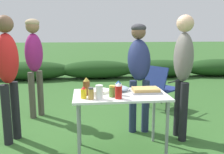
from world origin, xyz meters
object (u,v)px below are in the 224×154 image
(ketchup_bottle, at_px, (119,91))
(standing_person_in_gray_fleece, at_px, (139,64))
(paper_cup_stack, at_px, (99,92))
(standing_person_in_dark_puffer, at_px, (183,65))
(beer_bottle, at_px, (86,86))
(relish_jar, at_px, (112,91))
(folding_table, at_px, (120,100))
(food_tray, at_px, (146,90))
(camp_chair_green_behind_table, at_px, (161,85))
(mustard_bottle, at_px, (84,93))
(standing_person_in_navy_coat, at_px, (8,67))
(plate_stack, at_px, (99,91))
(mayo_bottle, at_px, (118,88))
(spice_jar, at_px, (91,93))
(standing_person_in_red_jacket, at_px, (34,56))
(mixing_bowl, at_px, (119,88))

(ketchup_bottle, relative_size, standing_person_in_gray_fleece, 0.12)
(paper_cup_stack, bearing_deg, standing_person_in_dark_puffer, 24.24)
(beer_bottle, distance_m, relish_jar, 0.31)
(paper_cup_stack, distance_m, ketchup_bottle, 0.21)
(folding_table, relative_size, food_tray, 3.11)
(paper_cup_stack, height_order, standing_person_in_dark_puffer, standing_person_in_dark_puffer)
(paper_cup_stack, relative_size, camp_chair_green_behind_table, 0.18)
(folding_table, xyz_separation_m, mustard_bottle, (-0.43, -0.14, 0.14))
(standing_person_in_navy_coat, height_order, camp_chair_green_behind_table, standing_person_in_navy_coat)
(plate_stack, height_order, standing_person_in_navy_coat, standing_person_in_navy_coat)
(mayo_bottle, bearing_deg, ketchup_bottle, -97.02)
(mustard_bottle, xyz_separation_m, standing_person_in_dark_puffer, (1.32, 0.47, 0.22))
(spice_jar, bearing_deg, food_tray, 19.17)
(standing_person_in_gray_fleece, bearing_deg, beer_bottle, -131.66)
(paper_cup_stack, xyz_separation_m, standing_person_in_dark_puffer, (1.15, 0.52, 0.21))
(beer_bottle, bearing_deg, folding_table, -1.09)
(standing_person_in_navy_coat, bearing_deg, mayo_bottle, -91.13)
(paper_cup_stack, height_order, mayo_bottle, mayo_bottle)
(folding_table, distance_m, beer_bottle, 0.43)
(food_tray, bearing_deg, standing_person_in_red_jacket, 137.59)
(ketchup_bottle, bearing_deg, standing_person_in_dark_puffer, 29.31)
(standing_person_in_dark_puffer, xyz_separation_m, standing_person_in_navy_coat, (-2.28, 0.15, -0.01))
(plate_stack, bearing_deg, folding_table, -22.96)
(mixing_bowl, bearing_deg, plate_stack, -168.07)
(food_tray, relative_size, ketchup_bottle, 1.95)
(plate_stack, bearing_deg, spice_jar, -109.68)
(relish_jar, height_order, standing_person_in_red_jacket, standing_person_in_red_jacket)
(paper_cup_stack, distance_m, standing_person_in_gray_fleece, 1.13)
(camp_chair_green_behind_table, bearing_deg, mustard_bottle, -75.13)
(folding_table, distance_m, mustard_bottle, 0.47)
(folding_table, relative_size, standing_person_in_gray_fleece, 0.70)
(plate_stack, xyz_separation_m, relish_jar, (0.13, -0.22, 0.05))
(folding_table, distance_m, plate_stack, 0.28)
(folding_table, relative_size, mayo_bottle, 6.48)
(standing_person_in_dark_puffer, bearing_deg, food_tray, -64.75)
(folding_table, bearing_deg, food_tray, 7.89)
(plate_stack, height_order, mustard_bottle, mustard_bottle)
(mixing_bowl, distance_m, paper_cup_stack, 0.43)
(mixing_bowl, relative_size, standing_person_in_navy_coat, 0.15)
(food_tray, height_order, beer_bottle, beer_bottle)
(standing_person_in_red_jacket, bearing_deg, plate_stack, -104.44)
(beer_bottle, relative_size, mayo_bottle, 1.23)
(beer_bottle, distance_m, standing_person_in_navy_coat, 1.12)
(mixing_bowl, distance_m, standing_person_in_red_jacket, 1.83)
(mixing_bowl, distance_m, beer_bottle, 0.43)
(folding_table, distance_m, mayo_bottle, 0.16)
(paper_cup_stack, distance_m, relish_jar, 0.17)
(folding_table, relative_size, standing_person_in_dark_puffer, 0.66)
(food_tray, distance_m, beer_bottle, 0.71)
(spice_jar, distance_m, mustard_bottle, 0.09)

